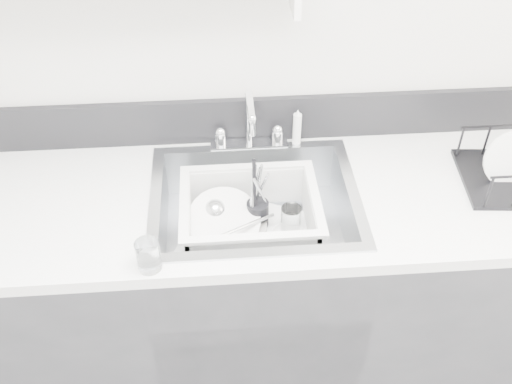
{
  "coord_description": "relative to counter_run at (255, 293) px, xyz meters",
  "views": [
    {
      "loc": [
        -0.1,
        -0.18,
        2.13
      ],
      "look_at": [
        0.0,
        1.14,
        0.98
      ],
      "focal_mm": 42.0,
      "sensor_mm": 36.0,
      "label": 1
    }
  ],
  "objects": [
    {
      "name": "wash_tub",
      "position": [
        -0.02,
        -0.01,
        0.38
      ],
      "size": [
        0.53,
        0.49,
        0.17
      ],
      "primitive_type": null,
      "rotation": [
        0.0,
        0.0,
        -0.41
      ],
      "color": "silver",
      "rests_on": "sink"
    },
    {
      "name": "utensil_cup",
      "position": [
        0.01,
        0.04,
        0.36
      ],
      "size": [
        0.07,
        0.07,
        0.24
      ],
      "rotation": [
        0.0,
        0.0,
        0.3
      ],
      "color": "black",
      "rests_on": "wash_tub"
    },
    {
      "name": "tumbler_counter",
      "position": [
        -0.3,
        -0.27,
        0.51
      ],
      "size": [
        0.07,
        0.07,
        0.09
      ],
      "primitive_type": "cylinder",
      "rotation": [
        0.0,
        0.0,
        0.01
      ],
      "color": "white",
      "rests_on": "counter_run"
    },
    {
      "name": "side_sprayer",
      "position": [
        0.16,
        0.25,
        0.53
      ],
      "size": [
        0.03,
        0.03,
        0.14
      ],
      "primitive_type": "cylinder",
      "color": "silver",
      "rests_on": "counter_run"
    },
    {
      "name": "counter_run",
      "position": [
        0.0,
        0.0,
        0.0
      ],
      "size": [
        3.2,
        0.62,
        0.92
      ],
      "color": "#2C2C2F",
      "rests_on": "ground"
    },
    {
      "name": "backsplash",
      "position": [
        0.0,
        0.3,
        0.54
      ],
      "size": [
        3.2,
        0.02,
        0.16
      ],
      "primitive_type": "cube",
      "color": "black",
      "rests_on": "counter_run"
    },
    {
      "name": "plate_stack",
      "position": [
        -0.09,
        -0.0,
        0.34
      ],
      "size": [
        0.28,
        0.27,
        0.11
      ],
      "rotation": [
        0.0,
        0.0,
        -0.14
      ],
      "color": "white",
      "rests_on": "wash_tub"
    },
    {
      "name": "tumbler_in_tub",
      "position": [
        0.12,
        -0.0,
        0.35
      ],
      "size": [
        0.08,
        0.08,
        0.09
      ],
      "primitive_type": "cylinder",
      "rotation": [
        0.0,
        0.0,
        -0.21
      ],
      "color": "white",
      "rests_on": "wash_tub"
    },
    {
      "name": "room_shell",
      "position": [
        0.0,
        -0.8,
        1.22
      ],
      "size": [
        3.5,
        3.0,
        2.6
      ],
      "color": "silver",
      "rests_on": "ground"
    },
    {
      "name": "sink",
      "position": [
        0.0,
        0.0,
        0.37
      ],
      "size": [
        0.64,
        0.52,
        0.2
      ],
      "primitive_type": null,
      "color": "silver",
      "rests_on": "counter_run"
    },
    {
      "name": "bowl_small",
      "position": [
        0.1,
        -0.05,
        0.32
      ],
      "size": [
        0.13,
        0.13,
        0.03
      ],
      "primitive_type": "imported",
      "rotation": [
        0.0,
        0.0,
        0.31
      ],
      "color": "white",
      "rests_on": "wash_tub"
    },
    {
      "name": "ladle",
      "position": [
        -0.08,
        -0.02,
        0.35
      ],
      "size": [
        0.26,
        0.3,
        0.08
      ],
      "primitive_type": null,
      "rotation": [
        0.0,
        0.0,
        -0.92
      ],
      "color": "silver",
      "rests_on": "wash_tub"
    },
    {
      "name": "faucet",
      "position": [
        0.0,
        0.25,
        0.52
      ],
      "size": [
        0.26,
        0.18,
        0.23
      ],
      "color": "silver",
      "rests_on": "counter_run"
    }
  ]
}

